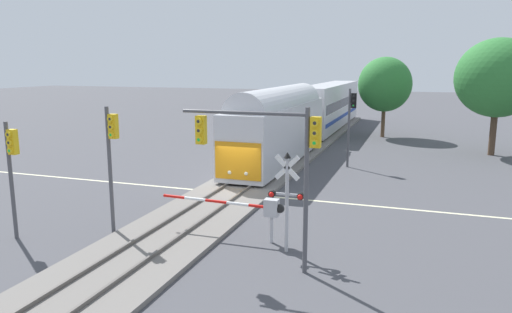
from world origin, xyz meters
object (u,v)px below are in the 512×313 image
object	(u,v)px
commuter_train	(310,112)
crossing_gate_near	(259,208)
traffic_signal_near_right	(269,148)
traffic_signal_median	(111,150)
elm_centre_background	(385,84)
crossing_signal_mast	(287,192)
maple_right_background	(498,78)
traffic_signal_far_side	(351,115)
traffic_signal_near_left	(12,161)

from	to	relation	value
commuter_train	crossing_gate_near	world-z (taller)	commuter_train
traffic_signal_near_right	crossing_gate_near	bearing A→B (deg)	116.46
traffic_signal_median	elm_centre_background	world-z (taller)	elm_centre_background
commuter_train	traffic_signal_median	distance (m)	26.96
crossing_signal_mast	maple_right_background	bearing A→B (deg)	67.79
traffic_signal_far_side	traffic_signal_near_left	size ratio (longest dim) A/B	1.13
commuter_train	traffic_signal_median	xyz separation A→B (m)	(-2.33, -26.85, 0.81)
elm_centre_background	maple_right_background	world-z (taller)	maple_right_background
crossing_gate_near	maple_right_background	world-z (taller)	maple_right_background
crossing_gate_near	traffic_signal_median	bearing A→B (deg)	-169.60
elm_centre_background	traffic_signal_near_right	bearing A→B (deg)	-92.25
crossing_gate_near	traffic_signal_median	world-z (taller)	traffic_signal_median
crossing_signal_mast	traffic_signal_near_right	xyz separation A→B (m)	(-0.18, -1.63, 1.93)
traffic_signal_near_right	traffic_signal_far_side	bearing A→B (deg)	89.19
crossing_signal_mast	traffic_signal_far_side	world-z (taller)	traffic_signal_far_side
crossing_gate_near	elm_centre_background	world-z (taller)	elm_centre_background
crossing_gate_near	maple_right_background	distance (m)	26.77
commuter_train	maple_right_background	size ratio (longest dim) A/B	4.42
traffic_signal_far_side	traffic_signal_median	bearing A→B (deg)	-114.03
commuter_train	crossing_gate_near	bearing A→B (deg)	-81.90
crossing_signal_mast	crossing_gate_near	bearing A→B (deg)	151.69
traffic_signal_near_left	elm_centre_background	distance (m)	35.91
elm_centre_background	crossing_signal_mast	bearing A→B (deg)	-92.04
maple_right_background	traffic_signal_near_right	bearing A→B (deg)	-111.29
commuter_train	maple_right_background	world-z (taller)	maple_right_background
traffic_signal_near_right	commuter_train	bearing A→B (deg)	99.76
maple_right_background	traffic_signal_median	bearing A→B (deg)	-124.89
crossing_gate_near	traffic_signal_far_side	size ratio (longest dim) A/B	0.99
traffic_signal_far_side	traffic_signal_near_left	bearing A→B (deg)	-120.37
traffic_signal_median	traffic_signal_near_left	bearing A→B (deg)	-151.80
commuter_train	traffic_signal_near_left	bearing A→B (deg)	-101.32
commuter_train	traffic_signal_near_left	xyz separation A→B (m)	(-5.74, -28.67, 0.45)
crossing_signal_mast	traffic_signal_near_left	xyz separation A→B (m)	(-10.75, -2.20, 0.88)
commuter_train	elm_centre_background	xyz separation A→B (m)	(6.14, 5.17, 2.35)
crossing_gate_near	traffic_signal_near_left	bearing A→B (deg)	-162.72
commuter_train	traffic_signal_near_right	bearing A→B (deg)	-80.24
crossing_gate_near	traffic_signal_median	xyz separation A→B (m)	(-6.00, -1.10, 2.20)
commuter_train	traffic_signal_median	size ratio (longest dim) A/B	7.47
commuter_train	traffic_signal_near_right	distance (m)	28.55
traffic_signal_median	elm_centre_background	xyz separation A→B (m)	(8.48, 32.01, 1.54)
traffic_signal_far_side	crossing_gate_near	bearing A→B (deg)	-95.24
elm_centre_background	traffic_signal_far_side	bearing A→B (deg)	-93.93
traffic_signal_far_side	traffic_signal_near_right	distance (m)	17.92
commuter_train	traffic_signal_far_side	size ratio (longest dim) A/B	7.38
commuter_train	crossing_signal_mast	size ratio (longest dim) A/B	10.37
crossing_signal_mast	traffic_signal_median	size ratio (longest dim) A/B	0.72
traffic_signal_far_side	elm_centre_background	xyz separation A→B (m)	(1.06, 15.37, 1.50)
commuter_train	elm_centre_background	bearing A→B (deg)	40.07
traffic_signal_near_right	maple_right_background	xyz separation A→B (m)	(10.19, 26.15, 1.72)
maple_right_background	elm_centre_background	bearing A→B (deg)	141.28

